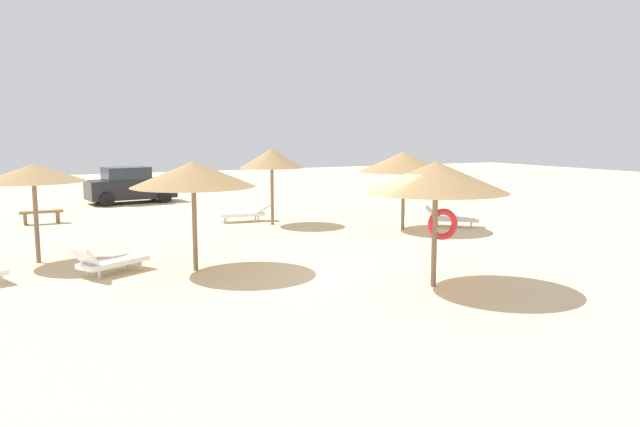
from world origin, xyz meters
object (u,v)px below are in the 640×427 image
Objects in this scene: parasol_4 at (436,178)px; parked_car at (130,186)px; parasol_3 at (193,174)px; lounger_2 at (450,218)px; parasol_2 at (404,162)px; lounger_3 at (109,261)px; parasol_0 at (272,159)px; lounger_0 at (245,213)px; bench_0 at (41,215)px; parasol_1 at (33,173)px.

parasol_4 reaches higher than parked_car.
parasol_3 is 1.62× the size of lounger_2.
parked_car is at bearing 119.22° from parasol_2.
lounger_2 is at bearing 10.27° from lounger_3.
parasol_3 is 0.73× the size of parked_car.
parasol_0 reaches higher than parasol_3.
parasol_0 is 1.40× the size of lounger_0.
parked_car is (4.15, 5.42, 0.48)m from bench_0.
parked_car is (-7.02, 12.55, -1.53)m from parasol_2.
lounger_0 is (-4.26, 4.29, -2.04)m from parasol_2.
parasol_3 is 0.96× the size of parasol_4.
parasol_3 reaches higher than parked_car.
parasol_0 is at bearing 40.21° from lounger_3.
parasol_0 reaches higher than lounger_2.
lounger_2 is at bearing -55.26° from parked_car.
parasol_0 is 0.88× the size of parasol_4.
parasol_3 is 8.51m from lounger_0.
parasol_3 reaches higher than parasol_1.
parasol_2 is at bearing 19.90° from parasol_3.
parasol_4 is 1.69× the size of lounger_2.
parasol_2 reaches higher than lounger_3.
bench_0 is at bearing -127.43° from parked_car.
parked_car is at bearing 108.46° from lounger_0.
lounger_3 is (-6.52, -5.51, -2.09)m from parasol_0.
parasol_2 is at bearing 171.63° from lounger_2.
parasol_0 reaches higher than bench_0.
lounger_0 reaches higher than bench_0.
bench_0 is (-11.17, 7.13, -2.01)m from parasol_2.
parasol_4 is 19.78m from parked_car.
parked_car is (4.59, 12.78, -1.51)m from parasol_1.
lounger_2 is at bearing 14.97° from parasol_3.
parasol_2 is 1.59× the size of lounger_0.
parasol_4 is 0.75× the size of parked_car.
parasol_1 is 0.83× the size of parasol_2.
parasol_4 is at bearing -81.11° from parked_car.
parasol_0 is 6.78m from lounger_2.
parked_car is (3.15, 15.01, 0.50)m from lounger_3.
parasol_2 is 14.46m from parked_car.
parasol_3 reaches higher than lounger_2.
lounger_2 is at bearing -29.59° from bench_0.
lounger_2 is (6.14, -4.56, 0.01)m from lounger_0.
parasol_4 reaches higher than lounger_3.
parasol_2 is 10.65m from lounger_3.
bench_0 is at bearing 150.41° from lounger_2.
lounger_3 is (-6.19, 4.46, -2.09)m from parasol_4.
lounger_0 is (7.35, 4.51, -2.02)m from parasol_1.
parasol_1 is 10.16m from parasol_4.
parasol_0 is 7.56m from parasol_3.
lounger_0 is 1.06× the size of lounger_2.
lounger_3 is at bearing -101.84° from parked_car.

